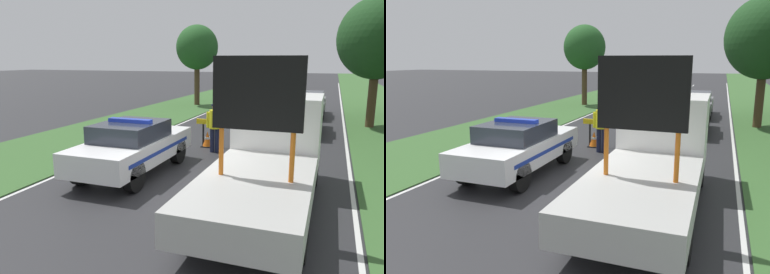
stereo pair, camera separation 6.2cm
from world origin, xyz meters
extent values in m
plane|color=#28282B|center=(0.00, 0.00, 0.00)|extent=(160.00, 160.00, 0.00)
cube|color=silver|center=(0.00, 1.25, 0.00)|extent=(0.12, 2.71, 0.01)
cube|color=silver|center=(0.00, 7.60, 0.00)|extent=(0.12, 2.71, 0.01)
cube|color=silver|center=(0.00, 13.96, 0.00)|extent=(0.12, 2.71, 0.01)
cube|color=silver|center=(0.00, 20.31, 0.00)|extent=(0.12, 2.71, 0.01)
cube|color=silver|center=(0.00, 26.67, 0.00)|extent=(0.12, 2.71, 0.01)
cube|color=silver|center=(0.00, 33.02, 0.00)|extent=(0.12, 2.71, 0.01)
cube|color=silver|center=(0.00, 39.38, 0.00)|extent=(0.12, 2.71, 0.01)
cube|color=silver|center=(-3.80, 16.42, 0.00)|extent=(0.10, 58.46, 0.01)
cube|color=silver|center=(3.80, 16.42, 0.00)|extent=(0.10, 58.46, 0.01)
cube|color=#38602D|center=(-6.25, 20.00, 0.01)|extent=(4.70, 120.00, 0.03)
cube|color=#38602D|center=(6.25, 20.00, 0.01)|extent=(4.70, 120.00, 0.03)
cube|color=white|center=(-1.95, 1.15, 0.69)|extent=(1.78, 4.42, 0.61)
cube|color=#282D38|center=(-1.95, 1.01, 1.24)|extent=(1.57, 2.03, 0.47)
cylinder|color=black|center=(-2.72, 2.52, 0.39)|extent=(0.24, 0.77, 0.77)
cylinder|color=black|center=(-1.18, 2.52, 0.39)|extent=(0.24, 0.77, 0.77)
cylinder|color=black|center=(-2.72, -0.23, 0.39)|extent=(0.24, 0.77, 0.77)
cylinder|color=black|center=(-1.18, -0.23, 0.39)|extent=(0.24, 0.77, 0.77)
cube|color=#1E38C6|center=(-1.95, 1.01, 1.52)|extent=(1.25, 0.24, 0.10)
cube|color=#193399|center=(-1.95, 1.15, 0.73)|extent=(1.79, 3.63, 0.10)
cube|color=black|center=(-1.95, 3.40, 0.63)|extent=(0.98, 0.08, 0.37)
cube|color=white|center=(1.95, 1.78, 1.36)|extent=(2.04, 1.98, 1.82)
cube|color=#232833|center=(1.95, 2.75, 1.69)|extent=(1.74, 0.04, 0.80)
cube|color=#B2B2AD|center=(1.95, -1.28, 0.74)|extent=(2.04, 4.14, 0.57)
cylinder|color=#D16619|center=(1.30, -1.28, 1.48)|extent=(0.09, 0.09, 0.90)
cylinder|color=#D16619|center=(2.59, -1.28, 1.48)|extent=(0.09, 0.09, 0.90)
cube|color=black|center=(1.95, -1.28, 2.58)|extent=(1.61, 0.12, 1.30)
cylinder|color=black|center=(1.05, 1.78, 0.45)|extent=(0.24, 0.91, 0.91)
cylinder|color=black|center=(2.85, 1.78, 0.45)|extent=(0.24, 0.91, 0.91)
cylinder|color=black|center=(1.05, -2.10, 0.45)|extent=(0.24, 0.91, 0.91)
cylinder|color=black|center=(2.85, -2.10, 0.45)|extent=(0.24, 0.91, 0.91)
cylinder|color=black|center=(-1.19, 4.98, 0.41)|extent=(0.07, 0.07, 0.83)
cylinder|color=black|center=(0.84, 4.98, 0.41)|extent=(0.07, 0.07, 0.83)
cube|color=yellow|center=(-1.23, 4.98, 0.92)|extent=(0.42, 0.08, 0.18)
cube|color=black|center=(-0.81, 4.98, 0.92)|extent=(0.42, 0.08, 0.18)
cube|color=yellow|center=(-0.39, 4.98, 0.92)|extent=(0.42, 0.08, 0.18)
cube|color=black|center=(0.04, 4.98, 0.92)|extent=(0.42, 0.08, 0.18)
cube|color=yellow|center=(0.46, 4.98, 0.92)|extent=(0.42, 0.08, 0.18)
cube|color=black|center=(0.88, 4.98, 0.92)|extent=(0.42, 0.08, 0.18)
cylinder|color=#191E38|center=(-0.60, 4.21, 0.42)|extent=(0.16, 0.16, 0.84)
cylinder|color=#191E38|center=(-0.42, 4.21, 0.42)|extent=(0.16, 0.16, 0.84)
cylinder|color=yellow|center=(-0.51, 4.21, 1.15)|extent=(0.38, 0.38, 0.63)
cylinder|color=yellow|center=(-0.75, 4.21, 1.12)|extent=(0.13, 0.13, 0.54)
cylinder|color=yellow|center=(-0.27, 4.21, 1.12)|extent=(0.13, 0.13, 0.54)
sphere|color=#A57A5B|center=(-0.51, 4.21, 1.58)|extent=(0.22, 0.22, 0.22)
cylinder|color=#141933|center=(-0.51, 4.21, 1.64)|extent=(0.25, 0.25, 0.05)
cylinder|color=#232326|center=(0.79, 4.23, 0.40)|extent=(0.15, 0.15, 0.80)
cylinder|color=#232326|center=(0.95, 4.23, 0.40)|extent=(0.15, 0.15, 0.80)
cylinder|color=#4C6B9E|center=(0.87, 4.23, 1.10)|extent=(0.37, 0.37, 0.60)
cylinder|color=#4C6B9E|center=(0.64, 4.23, 1.07)|extent=(0.12, 0.12, 0.51)
cylinder|color=#4C6B9E|center=(1.10, 4.23, 1.07)|extent=(0.12, 0.12, 0.51)
sphere|color=#A57A5B|center=(0.87, 4.23, 1.50)|extent=(0.21, 0.21, 0.21)
cube|color=black|center=(-1.01, 4.92, 0.01)|extent=(0.41, 0.41, 0.03)
cone|color=orange|center=(-1.01, 4.92, 0.30)|extent=(0.35, 0.35, 0.54)
cylinder|color=white|center=(-1.01, 4.92, 0.33)|extent=(0.20, 0.20, 0.08)
cube|color=black|center=(1.06, 3.47, 0.01)|extent=(0.53, 0.53, 0.03)
cone|color=orange|center=(1.06, 3.47, 0.38)|extent=(0.45, 0.45, 0.70)
cylinder|color=white|center=(1.06, 3.47, 0.41)|extent=(0.26, 0.26, 0.10)
cube|color=black|center=(1.90, 9.10, 0.70)|extent=(1.83, 3.92, 0.68)
cube|color=#282D38|center=(1.90, 8.98, 1.28)|extent=(1.61, 1.80, 0.49)
cylinder|color=black|center=(1.10, 10.31, 0.36)|extent=(0.24, 0.73, 0.73)
cylinder|color=black|center=(2.69, 10.31, 0.36)|extent=(0.24, 0.73, 0.73)
cylinder|color=black|center=(1.10, 7.88, 0.36)|extent=(0.24, 0.73, 0.73)
cylinder|color=black|center=(2.69, 7.88, 0.36)|extent=(0.24, 0.73, 0.73)
cube|color=slate|center=(1.94, 14.19, 0.63)|extent=(1.75, 4.20, 0.58)
cube|color=#282D38|center=(1.94, 14.06, 1.14)|extent=(1.54, 1.93, 0.45)
cylinder|color=black|center=(1.19, 15.49, 0.34)|extent=(0.24, 0.67, 0.67)
cylinder|color=black|center=(2.69, 15.49, 0.34)|extent=(0.24, 0.67, 0.67)
cylinder|color=black|center=(1.19, 12.89, 0.34)|extent=(0.24, 0.67, 0.67)
cylinder|color=black|center=(2.69, 12.89, 0.34)|extent=(0.24, 0.67, 0.67)
cube|color=navy|center=(-1.87, 21.31, 0.71)|extent=(1.92, 4.40, 0.77)
cube|color=#282D38|center=(-1.87, 21.18, 1.36)|extent=(1.69, 2.02, 0.53)
cylinder|color=black|center=(-2.71, 22.68, 0.32)|extent=(0.24, 0.65, 0.65)
cylinder|color=black|center=(-1.03, 22.68, 0.32)|extent=(0.24, 0.65, 0.65)
cylinder|color=black|center=(-2.71, 19.95, 0.32)|extent=(0.24, 0.65, 0.65)
cylinder|color=black|center=(-1.03, 19.95, 0.32)|extent=(0.24, 0.65, 0.65)
cylinder|color=#4C3823|center=(4.90, 11.31, 1.38)|extent=(0.39, 0.39, 2.76)
ellipsoid|color=#1E471E|center=(4.90, 11.31, 4.08)|extent=(3.51, 3.51, 3.68)
cylinder|color=#4C3823|center=(-5.65, 16.63, 1.43)|extent=(0.37, 0.37, 2.86)
ellipsoid|color=#235623|center=(-5.65, 16.63, 3.93)|extent=(2.84, 2.84, 2.98)
camera|label=1|loc=(3.18, -7.82, 3.18)|focal=35.00mm
camera|label=2|loc=(3.24, -7.80, 3.18)|focal=35.00mm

